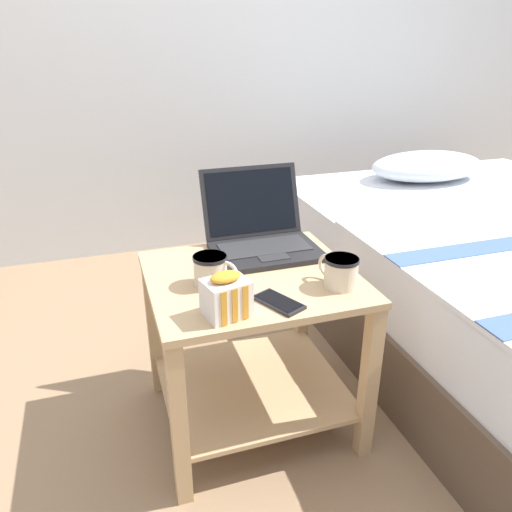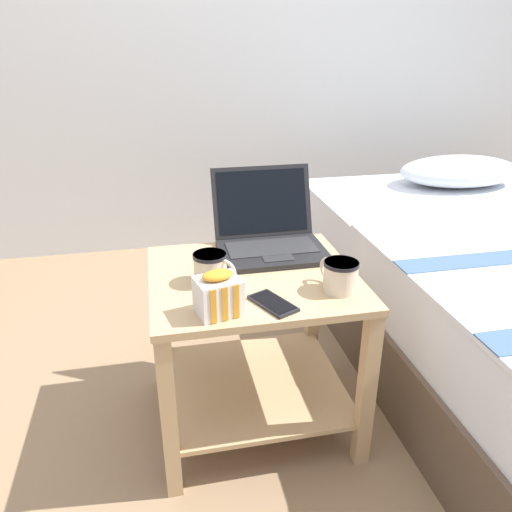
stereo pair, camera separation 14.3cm
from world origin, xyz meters
name	(u,v)px [view 1 (the left image)]	position (x,y,z in m)	size (l,w,h in m)	color
ground_plane	(252,417)	(0.00, 0.00, 0.00)	(8.00, 8.00, 0.00)	#937556
back_wall	(158,27)	(0.00, 1.62, 1.25)	(8.00, 0.05, 2.50)	silver
bedside_table	(252,330)	(0.00, 0.00, 0.35)	(0.62, 0.56, 0.55)	tan
laptop	(261,234)	(0.09, 0.19, 0.60)	(0.35, 0.34, 0.25)	black
mug_front_left	(211,269)	(-0.13, -0.02, 0.60)	(0.12, 0.11, 0.09)	beige
mug_front_right	(340,270)	(0.22, -0.15, 0.60)	(0.10, 0.13, 0.09)	beige
snack_bag	(226,296)	(-0.13, -0.20, 0.60)	(0.13, 0.11, 0.12)	white
cell_phone	(279,302)	(0.02, -0.19, 0.55)	(0.12, 0.16, 0.01)	black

